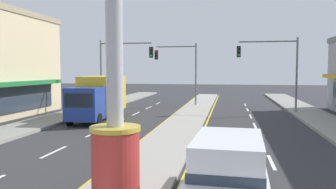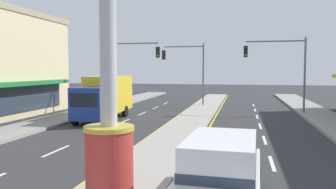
# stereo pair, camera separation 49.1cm
# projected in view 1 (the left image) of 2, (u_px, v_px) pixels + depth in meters

# --- Properties ---
(median_strip) EXTENTS (2.58, 52.00, 0.14)m
(median_strip) POSITION_uv_depth(u_px,v_px,m) (184.00, 123.00, 22.58)
(median_strip) COLOR #A39E93
(median_strip) RESTS_ON ground
(sidewalk_left) EXTENTS (2.87, 60.00, 0.18)m
(sidewalk_left) POSITION_uv_depth(u_px,v_px,m) (40.00, 123.00, 22.28)
(sidewalk_left) COLOR gray
(sidewalk_left) RESTS_ON ground
(lane_markings) EXTENTS (9.32, 52.00, 0.01)m
(lane_markings) POSITION_uv_depth(u_px,v_px,m) (181.00, 127.00, 21.26)
(lane_markings) COLOR silver
(lane_markings) RESTS_ON ground
(district_sign) EXTENTS (6.76, 1.33, 7.62)m
(district_sign) POSITION_uv_depth(u_px,v_px,m) (114.00, 56.00, 8.71)
(district_sign) COLOR #B7332D
(district_sign) RESTS_ON median_strip
(traffic_light_left_side) EXTENTS (4.86, 0.46, 6.20)m
(traffic_light_left_side) POSITION_uv_depth(u_px,v_px,m) (120.00, 62.00, 29.51)
(traffic_light_left_side) COLOR slate
(traffic_light_left_side) RESTS_ON ground
(traffic_light_right_side) EXTENTS (4.86, 0.46, 6.20)m
(traffic_light_right_side) POSITION_uv_depth(u_px,v_px,m) (274.00, 62.00, 27.44)
(traffic_light_right_side) COLOR slate
(traffic_light_right_side) RESTS_ON ground
(traffic_light_median_far) EXTENTS (4.20, 0.46, 6.20)m
(traffic_light_median_far) POSITION_uv_depth(u_px,v_px,m) (181.00, 64.00, 33.53)
(traffic_light_median_far) COLOR slate
(traffic_light_median_far) RESTS_ON ground
(box_truck_near_right_lane) EXTENTS (2.43, 6.97, 3.12)m
(box_truck_near_right_lane) POSITION_uv_depth(u_px,v_px,m) (99.00, 96.00, 24.28)
(box_truck_near_right_lane) COLOR navy
(box_truck_near_right_lane) RESTS_ON ground
(suv_near_left_lane) EXTENTS (2.13, 4.68, 1.90)m
(suv_near_left_lane) POSITION_uv_depth(u_px,v_px,m) (228.00, 171.00, 8.67)
(suv_near_left_lane) COLOR white
(suv_near_left_lane) RESTS_ON ground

